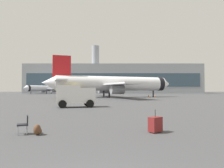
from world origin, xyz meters
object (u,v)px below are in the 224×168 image
safety_cone_far (156,96)px  traveller_backpack (38,130)px  service_truck (69,92)px  safety_cone_mid (149,96)px  airplane_taxiing (48,88)px  safety_cone_near (61,96)px  cargo_van (76,95)px  gate_chair (25,123)px  rolling_suitcase (156,124)px  airplane_at_gate (113,84)px

safety_cone_far → traveller_backpack: safety_cone_far is taller
service_truck → safety_cone_mid: 22.35m
safety_cone_far → airplane_taxiing: bearing=139.1°
safety_cone_far → safety_cone_mid: bearing=-124.7°
safety_cone_near → traveller_backpack: size_ratio=1.30×
cargo_van → safety_cone_far: (17.37, 37.32, -1.15)m
safety_cone_mid → gate_chair: bearing=-106.6°
safety_cone_mid → cargo_van: bearing=-113.7°
service_truck → cargo_van: service_truck is taller
service_truck → cargo_van: bearing=-76.3°
airplane_taxiing → rolling_suitcase: bearing=-69.4°
airplane_taxiing → traveller_backpack: (28.59, -91.12, -2.42)m
safety_cone_far → traveller_backpack: bearing=-107.5°
safety_cone_mid → gate_chair: gate_chair is taller
airplane_at_gate → airplane_taxiing: 56.05m
airplane_at_gate → safety_cone_mid: 10.97m
airplane_taxiing → service_truck: 55.72m
safety_cone_near → rolling_suitcase: rolling_suitcase is taller
airplane_at_gate → traveller_backpack: size_ratio=72.53×
safety_cone_far → gate_chair: size_ratio=0.71×
service_truck → rolling_suitcase: 41.13m
airplane_at_gate → rolling_suitcase: (1.90, -44.65, -3.27)m
cargo_van → safety_cone_near: size_ratio=7.66×
service_truck → rolling_suitcase: service_truck is taller
rolling_suitcase → safety_cone_far: bearing=78.0°
safety_cone_near → traveller_backpack: bearing=-77.1°
airplane_at_gate → safety_cone_mid: airplane_at_gate is taller
service_truck → traveller_backpack: size_ratio=10.19×
safety_cone_far → rolling_suitcase: size_ratio=0.56×
service_truck → gate_chair: 40.06m
service_truck → safety_cone_near: 7.21m
safety_cone_far → traveller_backpack: size_ratio=1.27×
safety_cone_mid → gate_chair: 50.01m
rolling_suitcase → traveller_backpack: rolling_suitcase is taller
gate_chair → airplane_at_gate: bearing=84.6°
service_truck → safety_cone_far: bearing=27.8°
safety_cone_near → safety_cone_far: safety_cone_near is taller
airplane_at_gate → safety_cone_far: airplane_at_gate is taller
cargo_van → airplane_taxiing: bearing=109.9°
rolling_suitcase → gate_chair: rolling_suitcase is taller
safety_cone_mid → rolling_suitcase: size_ratio=0.69×
cargo_van → safety_cone_mid: cargo_van is taller
service_truck → safety_cone_far: 26.56m
cargo_van → traveller_backpack: (0.96, -14.80, -1.22)m
safety_cone_mid → safety_cone_near: bearing=-174.8°
airplane_at_gate → airplane_taxiing: airplane_at_gate is taller
airplane_taxiing → safety_cone_near: 48.73m
cargo_van → rolling_suitcase: 15.65m
airplane_at_gate → airplane_taxiing: (-32.17, 45.89, -1.01)m
cargo_van → gate_chair: cargo_van is taller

